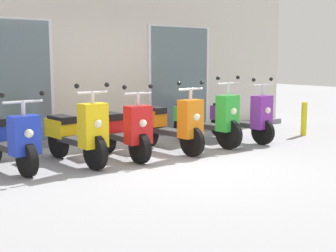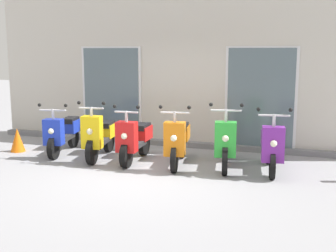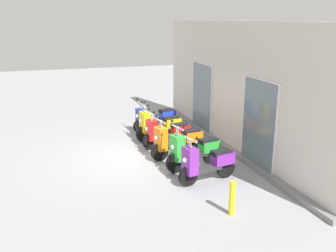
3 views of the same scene
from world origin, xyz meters
name	(u,v)px [view 1 (image 1 of 3)]	position (x,y,z in m)	size (l,w,h in m)	color
ground_plane	(178,165)	(0.00, 0.00, 0.00)	(40.00, 40.00, 0.00)	#939399
storefront_facade	(100,50)	(0.00, 2.73, 1.76)	(9.54, 0.50, 3.65)	beige
scooter_blue	(8,139)	(-2.22, 1.05, 0.45)	(0.69, 1.61, 1.15)	black
scooter_yellow	(76,133)	(-1.25, 0.89, 0.48)	(0.61, 1.60, 1.24)	black
scooter_red	(123,130)	(-0.47, 0.89, 0.45)	(0.53, 1.54, 1.20)	black
scooter_orange	(170,123)	(0.44, 0.88, 0.50)	(0.64, 1.62, 1.24)	black
scooter_green	(207,119)	(1.34, 1.01, 0.50)	(0.66, 1.62, 1.30)	black
scooter_purple	(242,116)	(2.19, 0.99, 0.49)	(0.63, 1.52, 1.25)	black
curb_bollard	(304,119)	(3.77, 0.83, 0.35)	(0.12, 0.12, 0.70)	yellow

